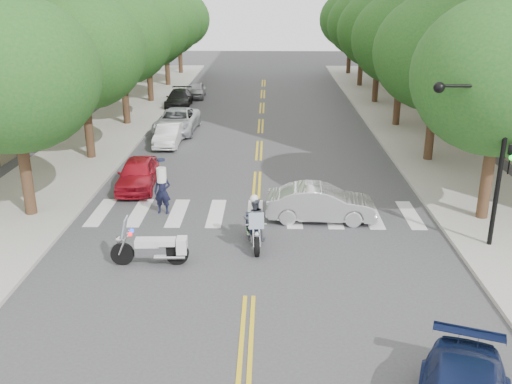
{
  "coord_description": "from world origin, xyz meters",
  "views": [
    {
      "loc": [
        0.54,
        -14.66,
        8.48
      ],
      "look_at": [
        0.07,
        5.45,
        1.3
      ],
      "focal_mm": 40.0,
      "sensor_mm": 36.0,
      "label": 1
    }
  ],
  "objects_px": {
    "motorcycle_police": "(254,222)",
    "motorcycle_parked": "(156,248)",
    "officer_standing": "(162,192)",
    "convertible": "(321,203)"
  },
  "relations": [
    {
      "from": "officer_standing",
      "to": "convertible",
      "type": "bearing_deg",
      "value": 0.84
    },
    {
      "from": "motorcycle_police",
      "to": "officer_standing",
      "type": "xyz_separation_m",
      "value": [
        -3.71,
        2.89,
        0.08
      ]
    },
    {
      "from": "officer_standing",
      "to": "convertible",
      "type": "xyz_separation_m",
      "value": [
        6.23,
        -0.58,
        -0.22
      ]
    },
    {
      "from": "officer_standing",
      "to": "motorcycle_police",
      "type": "bearing_deg",
      "value": -31.73
    },
    {
      "from": "motorcycle_parked",
      "to": "convertible",
      "type": "xyz_separation_m",
      "value": [
        5.65,
        3.91,
        0.13
      ]
    },
    {
      "from": "motorcycle_parked",
      "to": "convertible",
      "type": "bearing_deg",
      "value": -57.83
    },
    {
      "from": "motorcycle_police",
      "to": "officer_standing",
      "type": "distance_m",
      "value": 4.71
    },
    {
      "from": "convertible",
      "to": "motorcycle_parked",
      "type": "bearing_deg",
      "value": 127.29
    },
    {
      "from": "motorcycle_parked",
      "to": "officer_standing",
      "type": "xyz_separation_m",
      "value": [
        -0.59,
        4.49,
        0.34
      ]
    },
    {
      "from": "motorcycle_police",
      "to": "motorcycle_parked",
      "type": "bearing_deg",
      "value": 20.32
    }
  ]
}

